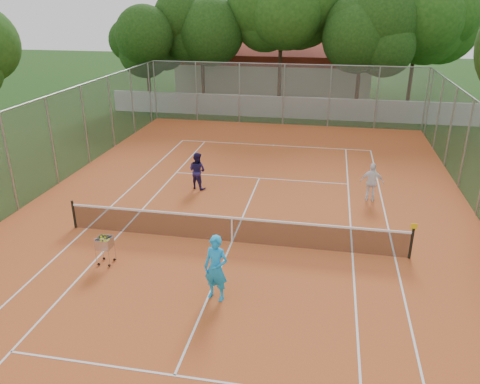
% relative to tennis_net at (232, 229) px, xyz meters
% --- Properties ---
extents(ground, '(120.00, 120.00, 0.00)m').
position_rel_tennis_net_xyz_m(ground, '(0.00, 0.00, -0.51)').
color(ground, '#15330E').
rests_on(ground, ground).
extents(court_pad, '(18.00, 34.00, 0.02)m').
position_rel_tennis_net_xyz_m(court_pad, '(0.00, 0.00, -0.50)').
color(court_pad, '#C05525').
rests_on(court_pad, ground).
extents(court_lines, '(10.98, 23.78, 0.01)m').
position_rel_tennis_net_xyz_m(court_lines, '(0.00, 0.00, -0.49)').
color(court_lines, white).
rests_on(court_lines, court_pad).
extents(tennis_net, '(11.88, 0.10, 0.98)m').
position_rel_tennis_net_xyz_m(tennis_net, '(0.00, 0.00, 0.00)').
color(tennis_net, black).
rests_on(tennis_net, court_pad).
extents(perimeter_fence, '(18.00, 34.00, 4.00)m').
position_rel_tennis_net_xyz_m(perimeter_fence, '(0.00, 0.00, 1.49)').
color(perimeter_fence, slate).
rests_on(perimeter_fence, ground).
extents(boundary_wall, '(26.00, 0.30, 1.50)m').
position_rel_tennis_net_xyz_m(boundary_wall, '(0.00, 19.00, 0.24)').
color(boundary_wall, silver).
rests_on(boundary_wall, ground).
extents(clubhouse, '(16.40, 9.00, 4.40)m').
position_rel_tennis_net_xyz_m(clubhouse, '(-2.00, 29.00, 1.69)').
color(clubhouse, beige).
rests_on(clubhouse, ground).
extents(tropical_trees, '(29.00, 19.00, 10.00)m').
position_rel_tennis_net_xyz_m(tropical_trees, '(0.00, 22.00, 4.49)').
color(tropical_trees, black).
rests_on(tropical_trees, ground).
extents(player_near, '(0.81, 0.63, 1.95)m').
position_rel_tennis_net_xyz_m(player_near, '(0.24, -3.32, 0.49)').
color(player_near, '#1CA1EE').
rests_on(player_near, court_pad).
extents(player_far_left, '(0.98, 0.88, 1.67)m').
position_rel_tennis_net_xyz_m(player_far_left, '(-2.53, 4.64, 0.34)').
color(player_far_left, '#231B52').
rests_on(player_far_left, court_pad).
extents(player_far_right, '(0.99, 0.49, 1.64)m').
position_rel_tennis_net_xyz_m(player_far_right, '(4.98, 4.66, 0.33)').
color(player_far_right, white).
rests_on(player_far_right, court_pad).
extents(ball_hopper, '(0.50, 0.50, 1.00)m').
position_rel_tennis_net_xyz_m(ball_hopper, '(-3.66, -2.16, 0.01)').
color(ball_hopper, '#B3B3BA').
rests_on(ball_hopper, court_pad).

